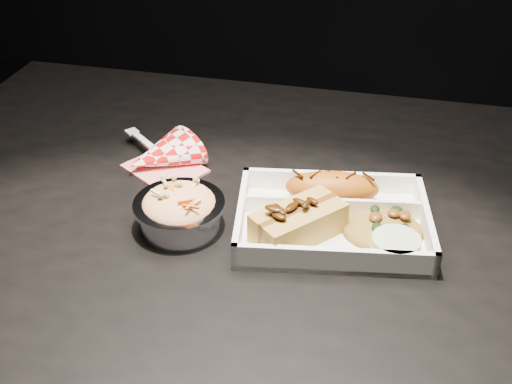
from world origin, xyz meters
The scene contains 8 objects.
dining_table centered at (0.00, 0.00, 0.66)m, with size 1.20×0.80×0.75m.
food_tray centered at (0.09, -0.04, 0.76)m, with size 0.27×0.22×0.04m.
fried_pastry centered at (0.08, 0.02, 0.78)m, with size 0.13×0.05×0.05m, color #AC5411.
hotdog centered at (0.05, -0.07, 0.78)m, with size 0.12×0.13×0.06m.
fried_rice_mound centered at (0.15, -0.04, 0.77)m, with size 0.11×0.09×0.03m, color olive.
cupcake_liner centered at (0.17, -0.09, 0.77)m, with size 0.06×0.06×0.03m, color #B7CF9C.
foil_coleslaw_cup centered at (-0.11, -0.08, 0.78)m, with size 0.12×0.12×0.07m.
napkin_fork centered at (-0.19, 0.07, 0.77)m, with size 0.16×0.15×0.10m.
Camera 1 is at (0.14, -0.72, 1.27)m, focal length 45.00 mm.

